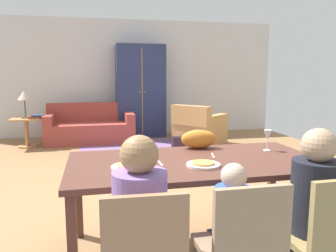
% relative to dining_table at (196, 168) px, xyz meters
% --- Properties ---
extents(ground_plane, '(7.18, 6.61, 0.02)m').
position_rel_dining_table_xyz_m(ground_plane, '(0.07, 2.27, -0.71)').
color(ground_plane, olive).
extents(back_wall, '(7.18, 0.10, 2.70)m').
position_rel_dining_table_xyz_m(back_wall, '(0.07, 5.62, 0.65)').
color(back_wall, silver).
rests_on(back_wall, ground_plane).
extents(dining_table, '(1.98, 1.01, 0.76)m').
position_rel_dining_table_xyz_m(dining_table, '(0.00, 0.00, 0.00)').
color(dining_table, brown).
rests_on(dining_table, ground_plane).
extents(plate_near_man, '(0.25, 0.25, 0.02)m').
position_rel_dining_table_xyz_m(plate_near_man, '(-0.54, -0.12, 0.07)').
color(plate_near_man, white).
rests_on(plate_near_man, dining_table).
extents(pizza_near_man, '(0.17, 0.17, 0.01)m').
position_rel_dining_table_xyz_m(pizza_near_man, '(-0.54, -0.12, 0.09)').
color(pizza_near_man, gold).
rests_on(pizza_near_man, plate_near_man).
extents(plate_near_child, '(0.25, 0.25, 0.02)m').
position_rel_dining_table_xyz_m(plate_near_child, '(-0.00, -0.18, 0.07)').
color(plate_near_child, silver).
rests_on(plate_near_child, dining_table).
extents(pizza_near_child, '(0.17, 0.17, 0.01)m').
position_rel_dining_table_xyz_m(pizza_near_child, '(-0.00, -0.18, 0.09)').
color(pizza_near_child, '#E39148').
rests_on(pizza_near_child, plate_near_child).
extents(wine_glass, '(0.07, 0.07, 0.19)m').
position_rel_dining_table_xyz_m(wine_glass, '(0.71, 0.18, 0.20)').
color(wine_glass, silver).
rests_on(wine_glass, dining_table).
extents(fork, '(0.02, 0.15, 0.01)m').
position_rel_dining_table_xyz_m(fork, '(-0.30, -0.05, 0.07)').
color(fork, silver).
rests_on(fork, dining_table).
extents(knife, '(0.05, 0.17, 0.01)m').
position_rel_dining_table_xyz_m(knife, '(0.18, 0.10, 0.07)').
color(knife, silver).
rests_on(knife, dining_table).
extents(person_man, '(0.30, 0.41, 1.11)m').
position_rel_dining_table_xyz_m(person_man, '(-0.54, -0.69, -0.18)').
color(person_man, '#3B3B44').
rests_on(person_man, ground_plane).
extents(dining_chair_child, '(0.42, 0.42, 0.87)m').
position_rel_dining_table_xyz_m(dining_chair_child, '(-0.00, -0.87, -0.20)').
color(dining_chair_child, tan).
rests_on(dining_chair_child, ground_plane).
extents(person_child, '(0.22, 0.29, 0.92)m').
position_rel_dining_table_xyz_m(person_child, '(0.00, -0.70, -0.26)').
color(person_child, '#2E3E58').
rests_on(person_child, ground_plane).
extents(dining_chair_woman, '(0.42, 0.42, 0.87)m').
position_rel_dining_table_xyz_m(dining_chair_woman, '(0.54, -0.87, -0.20)').
color(dining_chair_woman, '#A08953').
rests_on(dining_chair_woman, ground_plane).
extents(person_woman, '(0.30, 0.40, 1.11)m').
position_rel_dining_table_xyz_m(person_woman, '(0.54, -0.69, -0.18)').
color(person_woman, navy).
rests_on(person_woman, ground_plane).
extents(cat, '(0.34, 0.20, 0.17)m').
position_rel_dining_table_xyz_m(cat, '(0.15, 0.41, 0.15)').
color(cat, orange).
rests_on(cat, dining_table).
extents(area_rug, '(2.60, 1.80, 0.01)m').
position_rel_dining_table_xyz_m(area_rug, '(0.22, 3.92, -0.69)').
color(area_rug, slate).
rests_on(area_rug, ground_plane).
extents(couch, '(1.82, 0.86, 0.82)m').
position_rel_dining_table_xyz_m(couch, '(-0.86, 4.78, -0.39)').
color(couch, '#9A3D35').
rests_on(couch, ground_plane).
extents(armchair, '(1.20, 1.20, 0.82)m').
position_rel_dining_table_xyz_m(armchair, '(1.33, 4.09, -0.38)').
color(armchair, tan).
rests_on(armchair, ground_plane).
extents(armoire, '(1.10, 0.59, 2.10)m').
position_rel_dining_table_xyz_m(armoire, '(0.28, 5.23, 0.35)').
color(armoire, navy).
rests_on(armoire, ground_plane).
extents(side_table, '(0.56, 0.56, 0.58)m').
position_rel_dining_table_xyz_m(side_table, '(-2.10, 4.52, -0.32)').
color(side_table, '#B27C4A').
rests_on(side_table, ground_plane).
extents(table_lamp, '(0.26, 0.26, 0.54)m').
position_rel_dining_table_xyz_m(table_lamp, '(-2.10, 4.52, 0.31)').
color(table_lamp, '#474B34').
rests_on(table_lamp, side_table).
extents(book_lower, '(0.22, 0.16, 0.03)m').
position_rel_dining_table_xyz_m(book_lower, '(-1.94, 4.53, -0.10)').
color(book_lower, '#A03225').
rests_on(book_lower, side_table).
extents(book_upper, '(0.22, 0.16, 0.03)m').
position_rel_dining_table_xyz_m(book_upper, '(-1.88, 4.56, -0.07)').
color(book_upper, '#344C79').
rests_on(book_upper, book_lower).
extents(handbag, '(0.32, 0.16, 0.26)m').
position_rel_dining_table_xyz_m(handbag, '(0.82, 3.62, -0.57)').
color(handbag, '#2D1F27').
rests_on(handbag, ground_plane).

